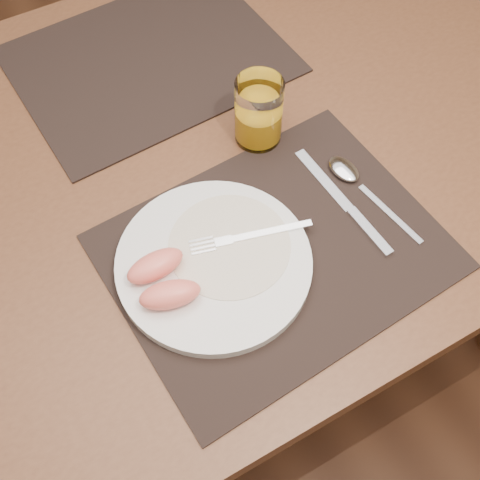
% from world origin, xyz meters
% --- Properties ---
extents(ground, '(5.00, 5.00, 0.00)m').
position_xyz_m(ground, '(0.00, 0.00, 0.00)').
color(ground, '#54301D').
rests_on(ground, ground).
extents(table, '(1.40, 0.90, 0.75)m').
position_xyz_m(table, '(0.00, 0.00, 0.67)').
color(table, brown).
rests_on(table, ground).
extents(placemat_near, '(0.47, 0.38, 0.00)m').
position_xyz_m(placemat_near, '(0.02, -0.22, 0.75)').
color(placemat_near, black).
rests_on(placemat_near, table).
extents(placemat_far, '(0.47, 0.37, 0.00)m').
position_xyz_m(placemat_far, '(0.03, 0.22, 0.75)').
color(placemat_far, black).
rests_on(placemat_far, table).
extents(plate, '(0.27, 0.27, 0.02)m').
position_xyz_m(plate, '(-0.07, -0.20, 0.76)').
color(plate, white).
rests_on(plate, placemat_near).
extents(plate_dressing, '(0.17, 0.17, 0.00)m').
position_xyz_m(plate_dressing, '(-0.04, -0.19, 0.77)').
color(plate_dressing, white).
rests_on(plate_dressing, plate).
extents(fork, '(0.17, 0.06, 0.00)m').
position_xyz_m(fork, '(-0.02, -0.19, 0.77)').
color(fork, silver).
rests_on(fork, plate).
extents(knife, '(0.03, 0.22, 0.01)m').
position_xyz_m(knife, '(0.15, -0.21, 0.76)').
color(knife, silver).
rests_on(knife, placemat_near).
extents(spoon, '(0.05, 0.19, 0.01)m').
position_xyz_m(spoon, '(0.18, -0.17, 0.76)').
color(spoon, silver).
rests_on(spoon, placemat_near).
extents(juice_glass, '(0.07, 0.07, 0.11)m').
position_xyz_m(juice_glass, '(0.10, -0.02, 0.80)').
color(juice_glass, white).
rests_on(juice_glass, placemat_near).
extents(grapefruit_wedges, '(0.09, 0.10, 0.03)m').
position_xyz_m(grapefruit_wedges, '(-0.15, -0.20, 0.79)').
color(grapefruit_wedges, '#FF7D68').
rests_on(grapefruit_wedges, plate).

